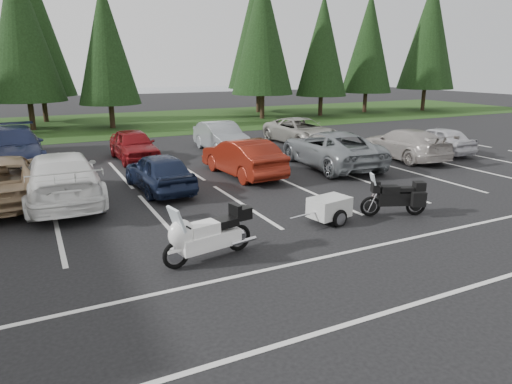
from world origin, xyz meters
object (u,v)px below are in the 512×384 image
object	(u,v)px
car_near_4	(159,172)
adventure_motorcycle	(394,194)
car_near_6	(331,149)
car_far_3	(221,137)
car_near_3	(62,178)
car_near_7	(404,144)
car_far_1	(13,147)
car_far_4	(301,131)
car_near_8	(438,140)
car_near_5	(242,157)
touring_motorcycle	(209,230)
car_near_2	(1,180)
car_far_2	(134,145)
cargo_trailer	(329,210)

from	to	relation	value
car_near_4	adventure_motorcycle	distance (m)	7.86
car_near_6	car_far_3	bearing A→B (deg)	-57.15
car_near_3	car_near_7	world-z (taller)	car_near_3
car_far_1	car_far_4	distance (m)	14.19
car_near_4	car_near_8	distance (m)	14.23
car_near_6	car_near_8	world-z (taller)	car_near_6
car_near_8	adventure_motorcycle	xyz separation A→B (m)	(-8.87, -6.52, -0.01)
car_near_5	touring_motorcycle	size ratio (longest dim) A/B	1.77
car_near_5	car_far_4	world-z (taller)	car_near_5
car_far_1	car_far_4	size ratio (longest dim) A/B	1.14
car_far_1	car_near_5	bearing A→B (deg)	-37.69
car_near_5	adventure_motorcycle	xyz separation A→B (m)	(1.80, -6.53, -0.08)
car_near_4	car_near_7	xyz separation A→B (m)	(11.68, 0.47, 0.02)
car_near_2	car_near_7	world-z (taller)	car_near_2
car_near_3	car_near_8	world-z (taller)	car_near_3
car_near_2	touring_motorcycle	world-z (taller)	car_near_2
car_near_8	car_far_4	bearing A→B (deg)	-45.18
car_far_3	car_near_2	bearing A→B (deg)	-150.60
car_near_2	car_near_4	size ratio (longest dim) A/B	1.38
car_far_2	car_near_4	bearing A→B (deg)	-94.75
car_near_2	car_near_5	distance (m)	8.37
car_near_2	car_near_3	world-z (taller)	car_near_3
car_far_4	car_near_7	bearing A→B (deg)	-72.57
car_near_6	car_far_1	size ratio (longest dim) A/B	0.96
car_far_3	adventure_motorcycle	size ratio (longest dim) A/B	2.08
car_near_4	car_far_4	bearing A→B (deg)	-150.71
car_near_4	touring_motorcycle	distance (m)	6.30
adventure_motorcycle	car_near_2	bearing A→B (deg)	169.96
car_near_6	car_far_2	bearing A→B (deg)	-30.22
car_near_8	car_far_1	distance (m)	19.67
car_far_2	car_near_3	bearing A→B (deg)	-122.37
car_far_2	touring_motorcycle	size ratio (longest dim) A/B	1.64
car_near_3	car_near_7	xyz separation A→B (m)	(14.81, 0.53, -0.11)
car_near_5	adventure_motorcycle	bearing A→B (deg)	101.16
car_far_2	cargo_trailer	size ratio (longest dim) A/B	2.61
car_near_8	adventure_motorcycle	world-z (taller)	car_near_8
car_near_5	car_near_8	distance (m)	10.67
car_near_5	car_near_8	world-z (taller)	car_near_5
car_near_5	car_far_3	bearing A→B (deg)	-107.49
cargo_trailer	car_far_3	bearing A→B (deg)	72.92
car_far_4	adventure_motorcycle	distance (m)	12.66
car_near_5	car_near_7	world-z (taller)	car_near_5
car_near_5	car_near_6	distance (m)	4.10
touring_motorcycle	adventure_motorcycle	size ratio (longest dim) A/B	1.18
car_far_1	car_near_4	bearing A→B (deg)	-57.27
car_near_2	car_near_3	distance (m)	1.88
car_near_5	car_near_7	xyz separation A→B (m)	(8.14, -0.29, -0.03)
car_near_6	car_far_3	xyz separation A→B (m)	(-2.87, 5.38, -0.04)
car_near_3	touring_motorcycle	distance (m)	6.73
cargo_trailer	adventure_motorcycle	xyz separation A→B (m)	(2.00, -0.35, 0.28)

